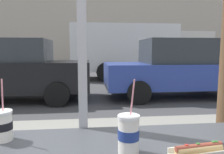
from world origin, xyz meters
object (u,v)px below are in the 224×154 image
object	(u,v)px
parked_car_black	(11,70)
parked_car_blue	(176,68)
hotdog_tray_far	(199,150)
box_truck	(138,49)
soda_cup_left	(129,134)
soda_cup_right	(2,125)

from	to	relation	value
parked_car_black	parked_car_blue	size ratio (longest dim) A/B	1.02
hotdog_tray_far	box_truck	xyz separation A→B (m)	(2.08, 10.16, 0.49)
hotdog_tray_far	parked_car_black	world-z (taller)	parked_car_black
hotdog_tray_far	parked_car_blue	bearing A→B (deg)	68.18
box_truck	soda_cup_left	bearing A→B (deg)	-103.18
soda_cup_right	parked_car_black	xyz separation A→B (m)	(-1.76, 5.34, -0.18)
soda_cup_left	parked_car_black	distance (m)	6.02
parked_car_black	parked_car_blue	xyz separation A→B (m)	(4.88, -0.00, 0.00)
soda_cup_right	hotdog_tray_far	size ratio (longest dim) A/B	1.20
soda_cup_right	hotdog_tray_far	bearing A→B (deg)	-15.98
soda_cup_right	parked_car_black	size ratio (longest dim) A/B	0.07
parked_car_black	soda_cup_right	bearing A→B (deg)	-71.78
hotdog_tray_far	box_truck	distance (m)	10.38
soda_cup_left	soda_cup_right	xyz separation A→B (m)	(-0.59, 0.20, -0.01)
parked_car_black	hotdog_tray_far	bearing A→B (deg)	-64.74
hotdog_tray_far	parked_car_black	xyz separation A→B (m)	(-2.64, 5.59, -0.12)
hotdog_tray_far	box_truck	bearing A→B (deg)	78.45
hotdog_tray_far	parked_car_black	bearing A→B (deg)	115.26
parked_car_blue	box_truck	distance (m)	4.61
soda_cup_left	parked_car_blue	size ratio (longest dim) A/B	0.08
soda_cup_left	box_truck	xyz separation A→B (m)	(2.37, 10.11, 0.42)
soda_cup_right	parked_car_blue	bearing A→B (deg)	59.71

